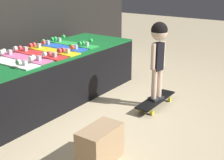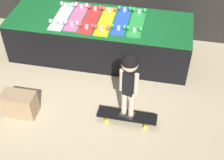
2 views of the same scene
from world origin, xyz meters
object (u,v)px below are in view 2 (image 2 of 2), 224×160
child (129,75)px  skateboard_red_on_rack (91,19)px  skateboard_green_on_rack (137,22)px  skateboard_blue_on_rack (122,20)px  skateboard_white_on_rack (62,15)px  skateboard_pink_on_rack (77,16)px  skateboard_yellow_on_rack (106,20)px  skateboard_on_floor (127,116)px  storage_box (20,104)px

child → skateboard_red_on_rack: bearing=134.9°
skateboard_red_on_rack → skateboard_green_on_rack: size_ratio=1.00×
child → skateboard_blue_on_rack: bearing=117.0°
skateboard_blue_on_rack → skateboard_green_on_rack: (0.20, -0.01, 0.00)m
skateboard_white_on_rack → child: bearing=-46.0°
skateboard_pink_on_rack → skateboard_white_on_rack: bearing=-173.7°
skateboard_yellow_on_rack → skateboard_green_on_rack: 0.41m
skateboard_green_on_rack → skateboard_on_floor: (0.08, -1.18, -0.54)m
skateboard_pink_on_rack → skateboard_red_on_rack: 0.20m
skateboard_pink_on_rack → skateboard_on_floor: (0.89, -1.16, -0.54)m
skateboard_green_on_rack → storage_box: bearing=-132.0°
skateboard_on_floor → child: bearing=-90.0°
skateboard_red_on_rack → skateboard_green_on_rack: (0.61, 0.04, 0.00)m
skateboard_blue_on_rack → storage_box: (-0.98, -1.32, -0.46)m
skateboard_on_floor → storage_box: (-1.26, -0.13, 0.08)m
skateboard_white_on_rack → skateboard_yellow_on_rack: 0.61m
skateboard_pink_on_rack → skateboard_yellow_on_rack: bearing=-4.3°
child → storage_box: size_ratio=2.30×
skateboard_white_on_rack → skateboard_blue_on_rack: bearing=3.5°
skateboard_yellow_on_rack → child: size_ratio=0.80×
skateboard_pink_on_rack → skateboard_blue_on_rack: (0.61, 0.03, 0.00)m
skateboard_pink_on_rack → storage_box: 1.42m
skateboard_white_on_rack → storage_box: bearing=-97.4°
skateboard_white_on_rack → skateboard_yellow_on_rack: same height
skateboard_pink_on_rack → skateboard_blue_on_rack: bearing=2.6°
skateboard_green_on_rack → child: child is taller
skateboard_pink_on_rack → child: 1.47m
skateboard_pink_on_rack → skateboard_yellow_on_rack: same height
skateboard_yellow_on_rack → skateboard_white_on_rack: bearing=179.3°
skateboard_yellow_on_rack → skateboard_on_floor: bearing=-66.6°
skateboard_white_on_rack → skateboard_green_on_rack: 1.02m
skateboard_yellow_on_rack → skateboard_pink_on_rack: bearing=175.7°
skateboard_white_on_rack → skateboard_red_on_rack: size_ratio=1.00×
skateboard_white_on_rack → skateboard_red_on_rack: (0.41, -0.00, 0.00)m
skateboard_yellow_on_rack → skateboard_on_floor: size_ratio=1.03×
skateboard_yellow_on_rack → skateboard_blue_on_rack: same height
skateboard_yellow_on_rack → skateboard_green_on_rack: bearing=7.1°
storage_box → skateboard_blue_on_rack: bearing=53.5°
skateboard_red_on_rack → skateboard_blue_on_rack: same height
skateboard_green_on_rack → skateboard_white_on_rack: bearing=-177.6°
skateboard_blue_on_rack → storage_box: 1.71m
skateboard_white_on_rack → storage_box: skateboard_white_on_rack is taller
skateboard_red_on_rack → skateboard_green_on_rack: bearing=4.1°
storage_box → skateboard_on_floor: bearing=6.1°
skateboard_pink_on_rack → skateboard_yellow_on_rack: 0.41m
skateboard_blue_on_rack → storage_box: size_ratio=1.84×
skateboard_on_floor → skateboard_white_on_rack: bearing=134.0°
skateboard_blue_on_rack → skateboard_green_on_rack: size_ratio=1.00×
skateboard_yellow_on_rack → storage_box: (-0.77, -1.26, -0.46)m
skateboard_white_on_rack → storage_box: size_ratio=1.84×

